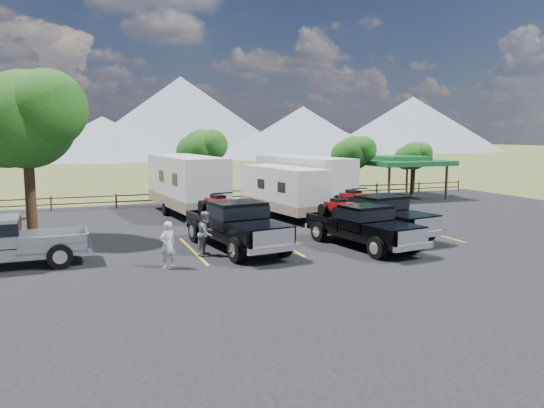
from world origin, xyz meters
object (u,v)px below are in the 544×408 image
object	(u,v)px
rig_left	(235,223)
person_a	(168,245)
rig_center	(361,224)
trailer_left	(187,184)
person_b	(206,233)
rig_right	(377,214)
trailer_center	(283,191)
pavilion	(399,162)
pickup_silver	(1,242)
tree_big_nw	(25,120)
trailer_right	(304,182)

from	to	relation	value
rig_left	person_a	size ratio (longest dim) A/B	4.08
rig_center	trailer_left	distance (m)	12.87
rig_left	person_b	world-z (taller)	rig_left
rig_right	trailer_center	distance (m)	7.20
rig_left	trailer_left	xyz separation A→B (m)	(-0.04, 10.05, 0.76)
pavilion	person_a	bearing A→B (deg)	-142.79
pavilion	trailer_center	size ratio (longest dim) A/B	0.72
trailer_center	trailer_left	bearing A→B (deg)	142.40
pavilion	pickup_silver	world-z (taller)	pavilion
rig_right	trailer_center	xyz separation A→B (m)	(-2.16, 6.85, 0.49)
pavilion	rig_left	bearing A→B (deg)	-142.49
trailer_center	tree_big_nw	bearing A→B (deg)	179.85
trailer_center	rig_left	bearing A→B (deg)	-133.88
trailer_center	trailer_right	world-z (taller)	trailer_right
trailer_center	pickup_silver	distance (m)	15.96
rig_right	pickup_silver	world-z (taller)	rig_right
pavilion	rig_center	xyz separation A→B (m)	(-11.90, -14.82, -1.75)
pavilion	rig_left	size ratio (longest dim) A/B	0.87
trailer_center	person_b	distance (m)	10.42
pavilion	rig_right	size ratio (longest dim) A/B	0.90
rig_left	trailer_right	distance (m)	12.03
pickup_silver	person_a	world-z (taller)	pickup_silver
rig_left	person_a	bearing A→B (deg)	-152.52
rig_center	rig_right	world-z (taller)	rig_right
tree_big_nw	person_a	world-z (taller)	tree_big_nw
tree_big_nw	trailer_right	size ratio (longest dim) A/B	0.79
rig_center	person_b	distance (m)	6.80
rig_center	pavilion	bearing A→B (deg)	42.01
tree_big_nw	trailer_left	xyz separation A→B (m)	(8.34, 4.85, -3.69)
trailer_left	trailer_center	world-z (taller)	trailer_left
trailer_left	trailer_right	size ratio (longest dim) A/B	1.04
rig_center	trailer_right	xyz separation A→B (m)	(2.17, 11.08, 0.80)
pavilion	pickup_silver	xyz separation A→B (m)	(-26.21, -13.34, -1.76)
pickup_silver	rig_right	bearing A→B (deg)	90.16
trailer_right	pickup_silver	size ratio (longest dim) A/B	1.56
pavilion	person_b	size ratio (longest dim) A/B	3.42
trailer_left	trailer_right	distance (m)	7.50
tree_big_nw	person_a	xyz separation A→B (m)	(5.08, -7.57, -4.68)
rig_right	trailer_left	world-z (taller)	trailer_left
tree_big_nw	rig_left	xyz separation A→B (m)	(8.39, -5.20, -4.45)
tree_big_nw	trailer_right	world-z (taller)	tree_big_nw
rig_right	trailer_left	size ratio (longest dim) A/B	0.67
rig_left	rig_right	xyz separation A→B (m)	(7.26, 0.34, -0.04)
pavilion	trailer_right	world-z (taller)	trailer_right
rig_center	pickup_silver	xyz separation A→B (m)	(-14.31, 1.48, -0.02)
rig_right	trailer_right	size ratio (longest dim) A/B	0.69
rig_right	person_a	distance (m)	10.92
rig_left	rig_center	bearing A→B (deg)	-25.51
person_a	person_b	xyz separation A→B (m)	(1.81, 1.52, 0.03)
rig_center	person_a	distance (m)	8.60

